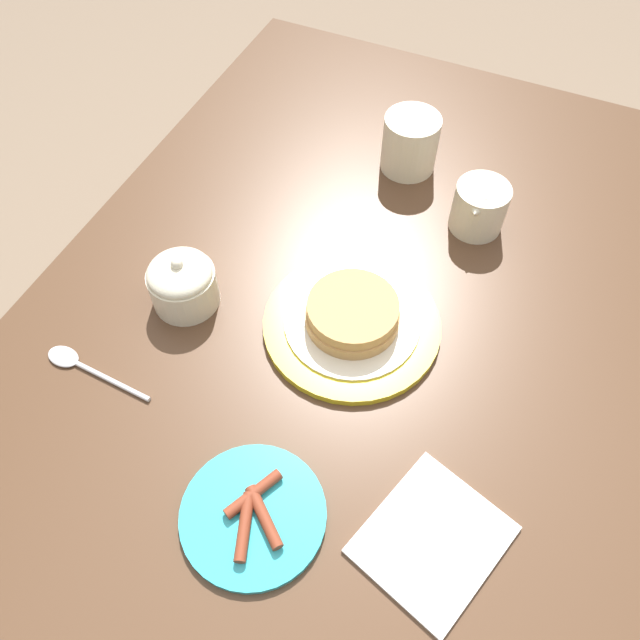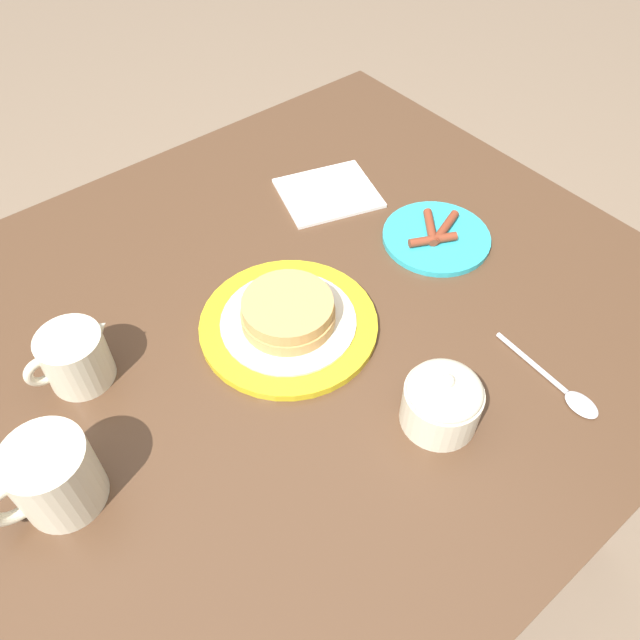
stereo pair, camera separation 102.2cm
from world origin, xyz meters
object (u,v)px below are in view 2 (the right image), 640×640
at_px(side_plate_bacon, 436,237).
at_px(coffee_mug, 52,477).
at_px(spoon, 564,390).
at_px(napkin, 328,193).
at_px(pancake_plate, 288,319).
at_px(sugar_bowl, 442,400).
at_px(creamer_pitcher, 76,357).

height_order(side_plate_bacon, coffee_mug, coffee_mug).
bearing_deg(coffee_mug, spoon, 154.42).
relative_size(coffee_mug, napkin, 0.66).
bearing_deg(napkin, coffee_mug, 22.21).
bearing_deg(side_plate_bacon, pancake_plate, -0.30).
xyz_separation_m(sugar_bowl, napkin, (-0.18, -0.44, -0.04)).
bearing_deg(spoon, side_plate_bacon, -105.17).
xyz_separation_m(pancake_plate, sugar_bowl, (-0.05, 0.24, 0.02)).
xyz_separation_m(coffee_mug, napkin, (-0.59, -0.24, -0.05)).
relative_size(pancake_plate, napkin, 1.30).
relative_size(creamer_pitcher, sugar_bowl, 1.25).
bearing_deg(sugar_bowl, coffee_mug, -25.57).
bearing_deg(pancake_plate, sugar_bowl, 102.91).
distance_m(pancake_plate, napkin, 0.31).
bearing_deg(coffee_mug, sugar_bowl, 154.43).
relative_size(side_plate_bacon, coffee_mug, 1.35).
bearing_deg(napkin, creamer_pitcher, 10.80).
bearing_deg(sugar_bowl, spoon, 154.41).
bearing_deg(pancake_plate, spoon, 124.04).
bearing_deg(pancake_plate, side_plate_bacon, 179.70).
xyz_separation_m(pancake_plate, side_plate_bacon, (-0.30, 0.00, -0.01)).
bearing_deg(sugar_bowl, side_plate_bacon, -135.60).
bearing_deg(napkin, sugar_bowl, 67.42).
relative_size(sugar_bowl, napkin, 0.50).
height_order(side_plate_bacon, sugar_bowl, sugar_bowl).
height_order(pancake_plate, side_plate_bacon, pancake_plate).
distance_m(side_plate_bacon, sugar_bowl, 0.34).
height_order(creamer_pitcher, spoon, creamer_pitcher).
bearing_deg(creamer_pitcher, spoon, 138.63).
relative_size(side_plate_bacon, spoon, 1.02).
height_order(side_plate_bacon, spoon, side_plate_bacon).
bearing_deg(side_plate_bacon, creamer_pitcher, -10.66).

